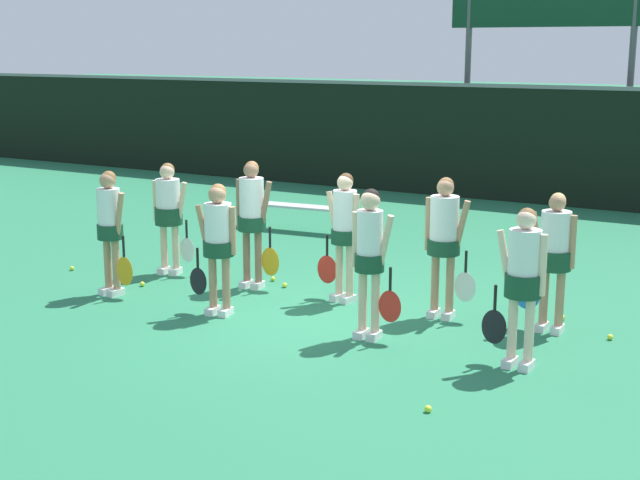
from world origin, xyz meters
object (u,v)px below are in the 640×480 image
player_1 (218,237)px  player_3 (523,275)px  player_6 (344,227)px  tennis_ball_6 (273,279)px  player_2 (370,251)px  player_7 (444,235)px  tennis_ball_8 (428,409)px  scoreboard (549,15)px  bench_courtside (293,208)px  tennis_ball_2 (224,254)px  player_8 (554,251)px  tennis_ball_7 (193,275)px  tennis_ball_4 (142,284)px  player_4 (169,209)px  tennis_ball_1 (562,318)px  player_5 (252,213)px  tennis_ball_0 (72,268)px  player_0 (110,223)px  tennis_ball_3 (285,285)px  tennis_ball_5 (610,337)px

player_1 → player_3: 3.84m
player_6 → tennis_ball_6: player_6 is taller
player_2 → player_7: player_7 is taller
player_1 → tennis_ball_8: player_1 is taller
scoreboard → bench_courtside: bearing=-114.2°
tennis_ball_2 → tennis_ball_8: bearing=-38.2°
player_8 → tennis_ball_7: player_8 is taller
player_7 → tennis_ball_4: bearing=-173.2°
player_4 → tennis_ball_8: 6.10m
player_3 → tennis_ball_6: 4.54m
tennis_ball_6 → tennis_ball_8: bearing=-40.7°
scoreboard → tennis_ball_2: 9.67m
tennis_ball_1 → player_2: bearing=-134.9°
player_6 → tennis_ball_2: size_ratio=24.72×
tennis_ball_1 → tennis_ball_2: (-5.63, 0.76, -0.00)m
player_5 → player_1: bearing=-80.1°
bench_courtside → player_1: player_1 is taller
player_5 → tennis_ball_6: player_5 is taller
player_7 → tennis_ball_2: player_7 is taller
player_5 → bench_courtside: bearing=108.2°
player_2 → tennis_ball_0: (-5.28, 0.61, -1.00)m
tennis_ball_0 → tennis_ball_4: bearing=-6.5°
player_0 → player_8: player_0 is taller
player_0 → player_8: bearing=19.8°
player_2 → player_4: size_ratio=1.06×
tennis_ball_0 → tennis_ball_8: 7.08m
player_5 → tennis_ball_8: (3.81, -2.81, -1.02)m
player_7 → tennis_ball_1: (1.34, 0.60, -1.01)m
player_0 → player_4: 1.28m
bench_courtside → player_4: (0.06, -3.58, 0.56)m
player_1 → player_6: size_ratio=0.97×
player_6 → player_7: player_7 is taller
bench_courtside → player_2: (3.94, -4.79, 0.62)m
player_2 → scoreboard: bearing=93.7°
player_2 → tennis_ball_3: 2.63m
player_0 → player_2: player_2 is taller
player_3 → player_2: bearing=180.0°
scoreboard → tennis_ball_3: scoreboard is taller
tennis_ball_2 → player_8: bearing=-12.5°
bench_courtside → tennis_ball_7: bench_courtside is taller
player_2 → tennis_ball_2: (-3.87, 2.53, -1.00)m
tennis_ball_4 → tennis_ball_1: bearing=13.5°
bench_courtside → tennis_ball_6: bench_courtside is taller
player_3 → tennis_ball_0: size_ratio=25.64×
player_4 → player_6: player_6 is taller
tennis_ball_5 → tennis_ball_6: (-4.77, 0.29, -0.00)m
tennis_ball_0 → tennis_ball_4: tennis_ball_4 is taller
scoreboard → tennis_ball_5: size_ratio=73.42×
player_8 → tennis_ball_0: 7.12m
player_6 → tennis_ball_7: player_6 is taller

